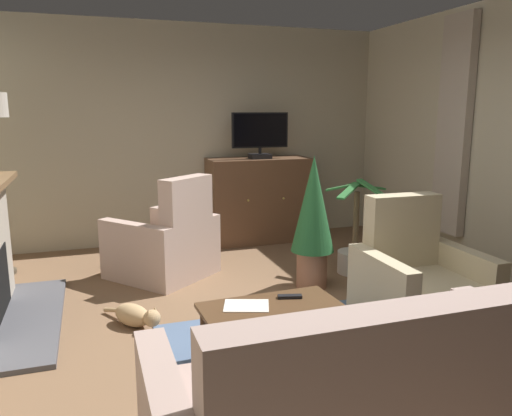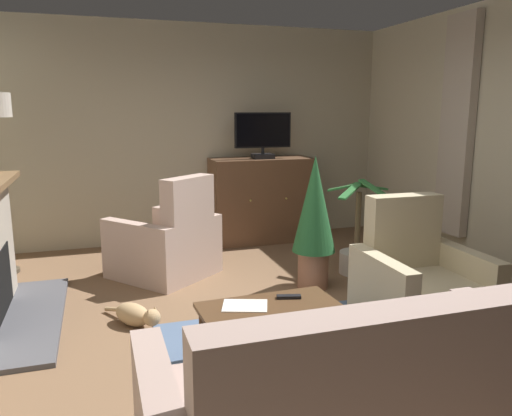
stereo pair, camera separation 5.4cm
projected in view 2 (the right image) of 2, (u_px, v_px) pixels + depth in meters
The scene contains 15 objects.
ground_plane at pixel (276, 336), 3.90m from camera, with size 5.62×6.62×0.04m, color brown.
wall_back at pixel (196, 135), 6.48m from camera, with size 5.62×0.10×2.78m, color #B2A88E.
curtain_panel_far at pixel (457, 127), 5.35m from camera, with size 0.10×0.44×2.33m, color #B2A393.
rug_central at pixel (321, 362), 3.44m from camera, with size 2.09×1.90×0.01m, color slate.
tv_cabinet at pixel (261, 202), 6.56m from camera, with size 1.32×0.58×1.09m.
television at pixel (263, 134), 6.34m from camera, with size 0.74×0.20×0.58m.
coffee_table at pixel (272, 315), 3.34m from camera, with size 0.97×0.61×0.41m.
tv_remote at pixel (289, 297), 3.50m from camera, with size 0.17×0.05×0.02m, color black.
folded_newspaper at pixel (245, 306), 3.37m from camera, with size 0.30×0.22×0.01m, color silver.
sofa_floral at pixel (364, 410), 2.37m from camera, with size 2.07×0.93×0.95m.
armchair_near_window at pixel (167, 245), 5.19m from camera, with size 1.24×1.24×1.06m.
armchair_in_far_corner at pixel (419, 285), 4.03m from camera, with size 0.91×0.85×1.02m.
potted_plant_on_hearth_side at pixel (314, 215), 4.77m from camera, with size 0.42×0.42×1.29m.
potted_plant_tall_palm_by_window at pixel (357, 254), 5.29m from camera, with size 0.68×0.86×1.01m.
cat at pixel (136, 315), 4.01m from camera, with size 0.42×0.58×0.20m.
Camera 2 is at (-1.25, -3.41, 1.72)m, focal length 35.04 mm.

